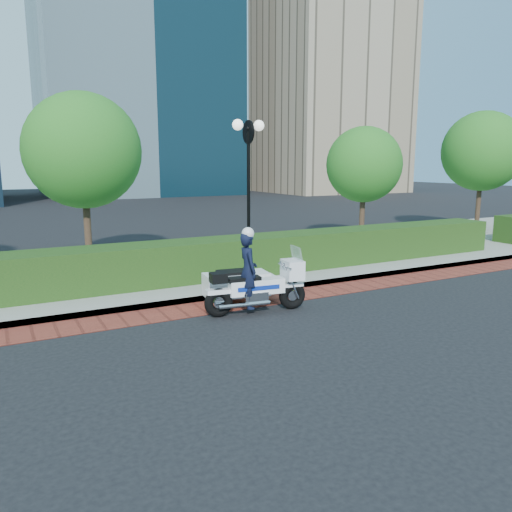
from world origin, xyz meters
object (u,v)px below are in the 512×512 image
tree_b (83,151)px  tree_d (482,151)px  tree_c (364,165)px  police_motorcycle (247,281)px  lamppost (249,168)px

tree_b → tree_d: tree_d is taller
tree_b → tree_c: (10.00, -0.00, -0.39)m
tree_b → police_motorcycle: bearing=-67.3°
tree_b → tree_c: bearing=-0.0°
tree_d → police_motorcycle: tree_d is taller
lamppost → tree_c: size_ratio=0.98×
lamppost → tree_c: 5.65m
tree_c → lamppost: bearing=-166.7°
tree_b → tree_c: 10.01m
tree_d → police_motorcycle: bearing=-158.9°
lamppost → police_motorcycle: bearing=-117.7°
lamppost → police_motorcycle: 5.28m
tree_c → tree_b: bearing=180.0°
police_motorcycle → lamppost: bearing=69.8°
tree_c → tree_d: 6.52m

